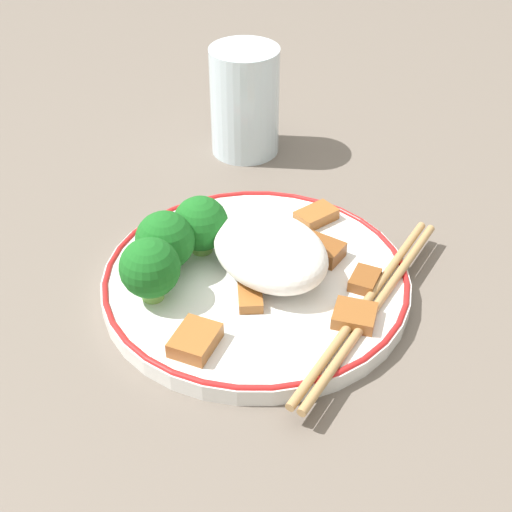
# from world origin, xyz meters

# --- Properties ---
(ground_plane) EXTENTS (3.00, 3.00, 0.00)m
(ground_plane) POSITION_xyz_m (0.00, 0.00, 0.00)
(ground_plane) COLOR #665B51
(plate) EXTENTS (0.26, 0.26, 0.02)m
(plate) POSITION_xyz_m (0.00, 0.00, 0.01)
(plate) COLOR white
(plate) RESTS_ON ground_plane
(rice_mound) EXTENTS (0.11, 0.08, 0.05)m
(rice_mound) POSITION_xyz_m (0.01, 0.01, 0.04)
(rice_mound) COLOR white
(rice_mound) RESTS_ON plate
(broccoli_back_left) EXTENTS (0.05, 0.05, 0.05)m
(broccoli_back_left) POSITION_xyz_m (-0.06, -0.01, 0.04)
(broccoli_back_left) COLOR #72AD4C
(broccoli_back_left) RESTS_ON plate
(broccoli_back_center) EXTENTS (0.05, 0.05, 0.05)m
(broccoli_back_center) POSITION_xyz_m (-0.05, -0.05, 0.04)
(broccoli_back_center) COLOR #72AD4C
(broccoli_back_center) RESTS_ON plate
(broccoli_back_right) EXTENTS (0.05, 0.05, 0.05)m
(broccoli_back_right) POSITION_xyz_m (-0.03, -0.08, 0.04)
(broccoli_back_right) COLOR #72AD4C
(broccoli_back_right) RESTS_ON plate
(meat_near_front) EXTENTS (0.02, 0.04, 0.01)m
(meat_near_front) POSITION_xyz_m (-0.03, 0.09, 0.02)
(meat_near_front) COLOR #995B28
(meat_near_front) RESTS_ON plate
(meat_near_left) EXTENTS (0.04, 0.04, 0.01)m
(meat_near_left) POSITION_xyz_m (0.02, 0.06, 0.02)
(meat_near_left) COLOR brown
(meat_near_left) RESTS_ON plate
(meat_near_right) EXTENTS (0.04, 0.04, 0.01)m
(meat_near_right) POSITION_xyz_m (0.09, 0.02, 0.02)
(meat_near_right) COLOR brown
(meat_near_right) RESTS_ON plate
(meat_near_back) EXTENTS (0.04, 0.05, 0.01)m
(meat_near_back) POSITION_xyz_m (0.04, -0.09, 0.02)
(meat_near_back) COLOR #995B28
(meat_near_back) RESTS_ON plate
(meat_on_rice_edge) EXTENTS (0.03, 0.03, 0.01)m
(meat_on_rice_edge) POSITION_xyz_m (0.07, 0.06, 0.02)
(meat_on_rice_edge) COLOR brown
(meat_on_rice_edge) RESTS_ON plate
(meat_mid_left) EXTENTS (0.04, 0.04, 0.01)m
(meat_mid_left) POSITION_xyz_m (0.02, -0.02, 0.02)
(meat_mid_left) COLOR #995B28
(meat_mid_left) RESTS_ON plate
(chopsticks) EXTENTS (0.10, 0.24, 0.01)m
(chopsticks) POSITION_xyz_m (0.09, 0.04, 0.02)
(chopsticks) COLOR #AD8451
(chopsticks) RESTS_ON plate
(drinking_glass) EXTENTS (0.07, 0.07, 0.12)m
(drinking_glass) POSITION_xyz_m (-0.19, 0.14, 0.06)
(drinking_glass) COLOR silver
(drinking_glass) RESTS_ON ground_plane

